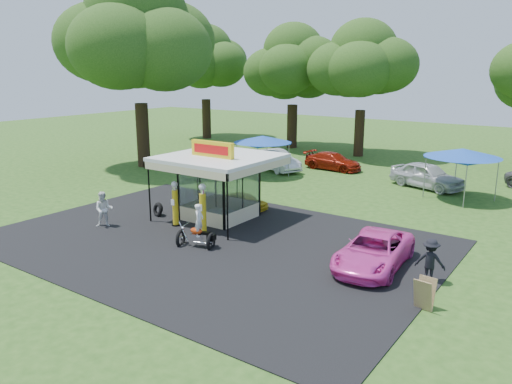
% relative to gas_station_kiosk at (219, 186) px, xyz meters
% --- Properties ---
extents(ground, '(120.00, 120.00, 0.00)m').
position_rel_gas_station_kiosk_xyz_m(ground, '(2.00, -4.99, -1.78)').
color(ground, '#264B17').
rests_on(ground, ground).
extents(asphalt_apron, '(20.00, 14.00, 0.04)m').
position_rel_gas_station_kiosk_xyz_m(asphalt_apron, '(2.00, -2.99, -1.76)').
color(asphalt_apron, black).
rests_on(asphalt_apron, ground).
extents(gas_station_kiosk, '(5.40, 5.40, 4.18)m').
position_rel_gas_station_kiosk_xyz_m(gas_station_kiosk, '(0.00, 0.00, 0.00)').
color(gas_station_kiosk, white).
rests_on(gas_station_kiosk, ground).
extents(gas_pump_left, '(0.43, 0.43, 2.32)m').
position_rel_gas_station_kiosk_xyz_m(gas_pump_left, '(-0.97, -2.31, -0.67)').
color(gas_pump_left, black).
rests_on(gas_pump_left, ground).
extents(gas_pump_right, '(0.47, 0.47, 2.51)m').
position_rel_gas_station_kiosk_xyz_m(gas_pump_right, '(1.02, -2.50, -0.58)').
color(gas_pump_right, black).
rests_on(gas_pump_right, ground).
extents(motorcycle, '(1.84, 1.28, 2.08)m').
position_rel_gas_station_kiosk_xyz_m(motorcycle, '(2.02, -3.98, -0.97)').
color(motorcycle, black).
rests_on(motorcycle, ground).
extents(spare_tires, '(0.91, 0.61, 0.75)m').
position_rel_gas_station_kiosk_xyz_m(spare_tires, '(-2.99, -1.60, -1.42)').
color(spare_tires, black).
rests_on(spare_tires, ground).
extents(a_frame_sign, '(0.63, 0.60, 1.08)m').
position_rel_gas_station_kiosk_xyz_m(a_frame_sign, '(12.02, -4.11, -1.23)').
color(a_frame_sign, '#593819').
rests_on(a_frame_sign, ground).
extents(kiosk_car, '(2.82, 1.13, 0.96)m').
position_rel_gas_station_kiosk_xyz_m(kiosk_car, '(-0.00, 2.21, -1.30)').
color(kiosk_car, gold).
rests_on(kiosk_car, ground).
extents(pink_sedan, '(2.68, 5.10, 1.37)m').
position_rel_gas_station_kiosk_xyz_m(pink_sedan, '(9.25, -1.65, -1.10)').
color(pink_sedan, '#EF41B2').
rests_on(pink_sedan, ground).
extents(spectator_west, '(1.11, 1.11, 1.82)m').
position_rel_gas_station_kiosk_xyz_m(spectator_west, '(-3.81, -4.46, -0.87)').
color(spectator_west, white).
rests_on(spectator_west, ground).
extents(spectator_east_a, '(1.17, 0.78, 1.69)m').
position_rel_gas_station_kiosk_xyz_m(spectator_east_a, '(11.51, -1.81, -0.94)').
color(spectator_east_a, black).
rests_on(spectator_east_a, ground).
extents(bg_car_a, '(5.11, 3.49, 1.59)m').
position_rel_gas_station_kiosk_xyz_m(bg_car_a, '(-4.55, 12.46, -0.99)').
color(bg_car_a, silver).
rests_on(bg_car_a, ground).
extents(bg_car_b, '(4.72, 2.17, 1.34)m').
position_rel_gas_station_kiosk_xyz_m(bg_car_b, '(-1.04, 15.27, -1.11)').
color(bg_car_b, maroon).
rests_on(bg_car_b, ground).
extents(bg_car_c, '(5.35, 3.47, 1.70)m').
position_rel_gas_station_kiosk_xyz_m(bg_car_c, '(6.84, 13.30, -0.94)').
color(bg_car_c, '#B9B9BE').
rests_on(bg_car_c, ground).
extents(tent_west, '(4.25, 4.25, 2.97)m').
position_rel_gas_station_kiosk_xyz_m(tent_west, '(-4.30, 10.27, 0.90)').
color(tent_west, gray).
rests_on(tent_west, ground).
extents(tent_east, '(4.45, 4.45, 3.11)m').
position_rel_gas_station_kiosk_xyz_m(tent_east, '(9.33, 11.51, 1.03)').
color(tent_east, gray).
rests_on(tent_east, ground).
extents(oak_far_a, '(10.28, 10.28, 12.18)m').
position_rel_gas_station_kiosk_xyz_m(oak_far_a, '(-21.05, 23.46, 5.97)').
color(oak_far_a, black).
rests_on(oak_far_a, ground).
extents(oak_far_b, '(9.86, 9.86, 11.76)m').
position_rel_gas_station_kiosk_xyz_m(oak_far_b, '(-9.51, 23.05, 5.72)').
color(oak_far_b, black).
rests_on(oak_far_b, ground).
extents(oak_far_c, '(9.90, 9.90, 11.67)m').
position_rel_gas_station_kiosk_xyz_m(oak_far_c, '(-2.01, 22.29, 5.62)').
color(oak_far_c, black).
rests_on(oak_far_c, ground).
extents(oak_near, '(12.98, 12.98, 14.95)m').
position_rel_gas_station_kiosk_xyz_m(oak_near, '(-14.22, 7.73, 7.58)').
color(oak_near, black).
rests_on(oak_near, ground).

